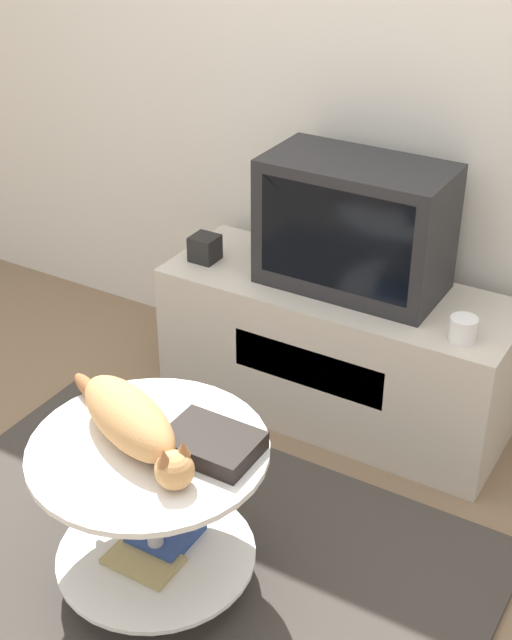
% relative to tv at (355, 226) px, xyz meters
% --- Properties ---
extents(ground_plane, '(12.00, 12.00, 0.00)m').
position_rel_tv_xyz_m(ground_plane, '(-0.07, -1.00, -0.73)').
color(ground_plane, '#7F664C').
extents(wall_back, '(8.00, 0.05, 2.60)m').
position_rel_tv_xyz_m(wall_back, '(-0.07, 0.28, 0.57)').
color(wall_back, silver).
rests_on(wall_back, ground_plane).
extents(rug, '(1.75, 1.27, 0.02)m').
position_rel_tv_xyz_m(rug, '(-0.07, -1.00, -0.72)').
color(rug, '#3D3833').
rests_on(rug, ground_plane).
extents(tv_stand, '(1.23, 0.45, 0.51)m').
position_rel_tv_xyz_m(tv_stand, '(-0.03, -0.03, -0.47)').
color(tv_stand, beige).
rests_on(tv_stand, ground_plane).
extents(tv, '(0.61, 0.32, 0.44)m').
position_rel_tv_xyz_m(tv, '(0.00, 0.00, 0.00)').
color(tv, '#232326').
rests_on(tv, tv_stand).
extents(speaker, '(0.09, 0.09, 0.09)m').
position_rel_tv_xyz_m(speaker, '(-0.53, -0.10, -0.17)').
color(speaker, black).
rests_on(speaker, tv_stand).
extents(mug, '(0.08, 0.08, 0.08)m').
position_rel_tv_xyz_m(mug, '(0.45, -0.16, -0.18)').
color(mug, white).
rests_on(mug, tv_stand).
extents(coffee_table, '(0.63, 0.63, 0.49)m').
position_rel_tv_xyz_m(coffee_table, '(-0.08, -1.05, -0.42)').
color(coffee_table, '#B2B2B7').
rests_on(coffee_table, rug).
extents(dvd_box, '(0.24, 0.17, 0.05)m').
position_rel_tv_xyz_m(dvd_box, '(0.08, -0.98, -0.20)').
color(dvd_box, black).
rests_on(dvd_box, coffee_table).
extents(cat, '(0.54, 0.29, 0.14)m').
position_rel_tv_xyz_m(cat, '(-0.11, -1.06, -0.16)').
color(cat, tan).
rests_on(cat, coffee_table).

